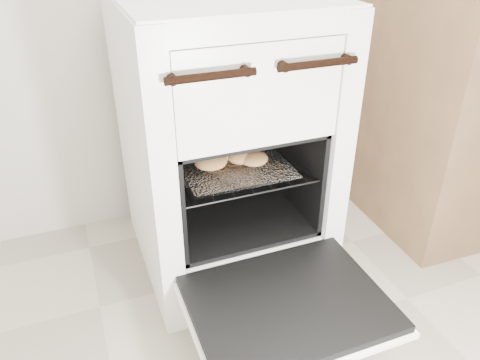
{
  "coord_description": "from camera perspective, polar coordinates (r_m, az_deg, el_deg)",
  "views": [
    {
      "loc": [
        -0.64,
        -0.21,
        1.17
      ],
      "look_at": [
        -0.17,
        1.0,
        0.41
      ],
      "focal_mm": 35.0,
      "sensor_mm": 36.0,
      "label": 1
    }
  ],
  "objects": [
    {
      "name": "foil_sheet",
      "position": [
        1.55,
        -0.83,
        1.84
      ],
      "size": [
        0.35,
        0.31,
        0.01
      ],
      "primitive_type": "cube",
      "color": "white",
      "rests_on": "oven_rack"
    },
    {
      "name": "oven_rack",
      "position": [
        1.57,
        -1.09,
        1.97
      ],
      "size": [
        0.45,
        0.43,
        0.01
      ],
      "color": "black",
      "rests_on": "stove"
    },
    {
      "name": "oven_door",
      "position": [
        1.36,
        5.85,
        -14.93
      ],
      "size": [
        0.56,
        0.43,
        0.04
      ],
      "color": "black",
      "rests_on": "stove"
    },
    {
      "name": "stove",
      "position": [
        1.61,
        -1.95,
        4.09
      ],
      "size": [
        0.62,
        0.69,
        0.95
      ],
      "color": "white",
      "rests_on": "ground"
    },
    {
      "name": "baked_rolls",
      "position": [
        1.56,
        -1.4,
        3.27
      ],
      "size": [
        0.27,
        0.27,
        0.05
      ],
      "color": "tan",
      "rests_on": "foil_sheet"
    }
  ]
}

